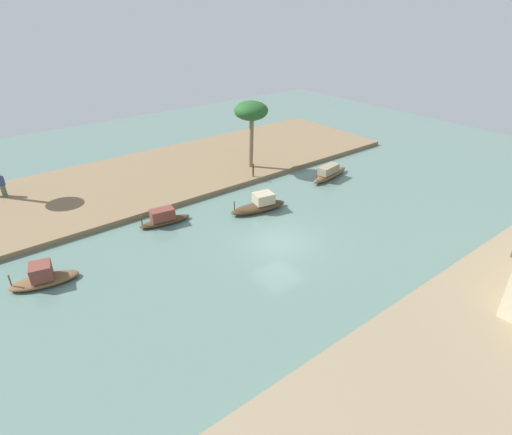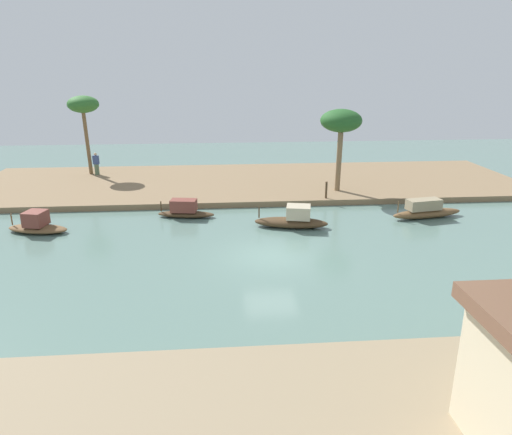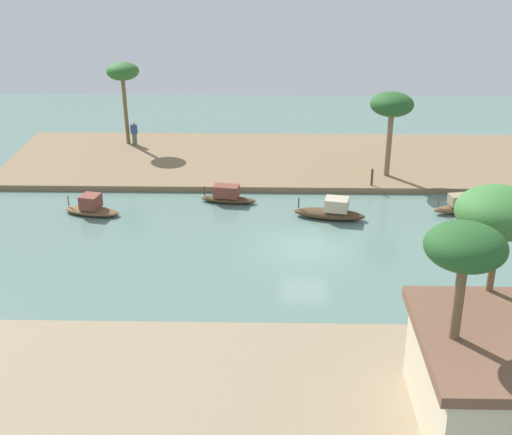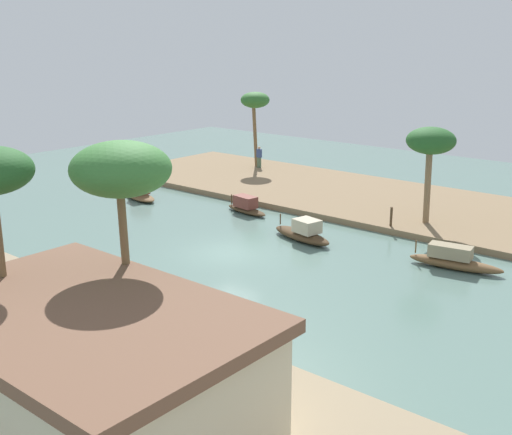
{
  "view_description": "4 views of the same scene",
  "coord_description": "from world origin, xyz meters",
  "px_view_note": "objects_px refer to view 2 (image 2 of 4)",
  "views": [
    {
      "loc": [
        13.91,
        15.59,
        12.84
      ],
      "look_at": [
        0.29,
        -1.84,
        0.99
      ],
      "focal_mm": 28.77,
      "sensor_mm": 36.0,
      "label": 1
    },
    {
      "loc": [
        2.38,
        20.26,
        8.58
      ],
      "look_at": [
        0.45,
        -3.0,
        0.93
      ],
      "focal_mm": 33.06,
      "sensor_mm": 36.0,
      "label": 2
    },
    {
      "loc": [
        1.8,
        33.05,
        15.97
      ],
      "look_at": [
        2.56,
        -2.59,
        0.6
      ],
      "focal_mm": 49.81,
      "sensor_mm": 36.0,
      "label": 3
    },
    {
      "loc": [
        -20.84,
        22.92,
        10.57
      ],
      "look_at": [
        1.59,
        -3.91,
        0.71
      ],
      "focal_mm": 45.3,
      "sensor_mm": 36.0,
      "label": 4
    }
  ],
  "objects_px": {
    "sampan_near_left_bank": "(293,220)",
    "person_on_near_bank": "(96,165)",
    "sampan_midstream": "(426,210)",
    "palm_tree_left_near": "(341,122)",
    "mooring_post": "(326,190)",
    "sampan_downstream_large": "(185,210)",
    "palm_tree_left_far": "(83,106)",
    "sampan_with_red_awning": "(37,225)"
  },
  "relations": [
    {
      "from": "sampan_with_red_awning",
      "to": "sampan_midstream",
      "type": "height_order",
      "value": "sampan_with_red_awning"
    },
    {
      "from": "sampan_near_left_bank",
      "to": "sampan_with_red_awning",
      "type": "bearing_deg",
      "value": 10.13
    },
    {
      "from": "sampan_near_left_bank",
      "to": "palm_tree_left_near",
      "type": "bearing_deg",
      "value": -111.43
    },
    {
      "from": "sampan_near_left_bank",
      "to": "mooring_post",
      "type": "xyz_separation_m",
      "value": [
        -2.83,
        -4.41,
        0.46
      ]
    },
    {
      "from": "sampan_downstream_large",
      "to": "palm_tree_left_near",
      "type": "relative_size",
      "value": 0.63
    },
    {
      "from": "sampan_midstream",
      "to": "palm_tree_left_far",
      "type": "xyz_separation_m",
      "value": [
        21.86,
        -11.57,
        5.1
      ]
    },
    {
      "from": "palm_tree_left_far",
      "to": "palm_tree_left_near",
      "type": "bearing_deg",
      "value": 160.35
    },
    {
      "from": "sampan_with_red_awning",
      "to": "mooring_post",
      "type": "bearing_deg",
      "value": -153.13
    },
    {
      "from": "sampan_near_left_bank",
      "to": "sampan_midstream",
      "type": "relative_size",
      "value": 0.94
    },
    {
      "from": "sampan_downstream_large",
      "to": "sampan_midstream",
      "type": "xyz_separation_m",
      "value": [
        -13.98,
        1.29,
        0.03
      ]
    },
    {
      "from": "sampan_downstream_large",
      "to": "sampan_midstream",
      "type": "height_order",
      "value": "sampan_midstream"
    },
    {
      "from": "palm_tree_left_near",
      "to": "palm_tree_left_far",
      "type": "distance_m",
      "value": 19.04
    },
    {
      "from": "sampan_near_left_bank",
      "to": "palm_tree_left_near",
      "type": "relative_size",
      "value": 0.77
    },
    {
      "from": "sampan_midstream",
      "to": "palm_tree_left_near",
      "type": "height_order",
      "value": "palm_tree_left_near"
    },
    {
      "from": "sampan_midstream",
      "to": "mooring_post",
      "type": "relative_size",
      "value": 4.14
    },
    {
      "from": "sampan_downstream_large",
      "to": "sampan_near_left_bank",
      "type": "height_order",
      "value": "sampan_near_left_bank"
    },
    {
      "from": "person_on_near_bank",
      "to": "palm_tree_left_near",
      "type": "bearing_deg",
      "value": 172.84
    },
    {
      "from": "palm_tree_left_near",
      "to": "person_on_near_bank",
      "type": "bearing_deg",
      "value": -19.81
    },
    {
      "from": "person_on_near_bank",
      "to": "sampan_with_red_awning",
      "type": "bearing_deg",
      "value": 101.04
    },
    {
      "from": "person_on_near_bank",
      "to": "sampan_midstream",
      "type": "bearing_deg",
      "value": 164.45
    },
    {
      "from": "sampan_with_red_awning",
      "to": "palm_tree_left_far",
      "type": "height_order",
      "value": "palm_tree_left_far"
    },
    {
      "from": "sampan_near_left_bank",
      "to": "sampan_midstream",
      "type": "xyz_separation_m",
      "value": [
        -7.97,
        -1.02,
        0.01
      ]
    },
    {
      "from": "sampan_near_left_bank",
      "to": "person_on_near_bank",
      "type": "height_order",
      "value": "person_on_near_bank"
    },
    {
      "from": "sampan_downstream_large",
      "to": "sampan_midstream",
      "type": "bearing_deg",
      "value": -176.63
    },
    {
      "from": "person_on_near_bank",
      "to": "palm_tree_left_far",
      "type": "bearing_deg",
      "value": -1.54
    },
    {
      "from": "sampan_midstream",
      "to": "sampan_near_left_bank",
      "type": "bearing_deg",
      "value": -2.3
    },
    {
      "from": "sampan_downstream_large",
      "to": "sampan_with_red_awning",
      "type": "xyz_separation_m",
      "value": [
        7.69,
        1.97,
        -0.02
      ]
    },
    {
      "from": "sampan_with_red_awning",
      "to": "sampan_near_left_bank",
      "type": "bearing_deg",
      "value": -168.37
    },
    {
      "from": "palm_tree_left_near",
      "to": "sampan_downstream_large",
      "type": "bearing_deg",
      "value": 21.16
    },
    {
      "from": "sampan_with_red_awning",
      "to": "person_on_near_bank",
      "type": "xyz_separation_m",
      "value": [
        -0.34,
        -12.11,
        0.76
      ]
    },
    {
      "from": "sampan_midstream",
      "to": "palm_tree_left_near",
      "type": "distance_m",
      "value": 7.91
    },
    {
      "from": "sampan_downstream_large",
      "to": "person_on_near_bank",
      "type": "xyz_separation_m",
      "value": [
        7.35,
        -10.15,
        0.73
      ]
    },
    {
      "from": "sampan_near_left_bank",
      "to": "palm_tree_left_near",
      "type": "height_order",
      "value": "palm_tree_left_near"
    },
    {
      "from": "palm_tree_left_near",
      "to": "mooring_post",
      "type": "bearing_deg",
      "value": 56.29
    },
    {
      "from": "sampan_near_left_bank",
      "to": "palm_tree_left_far",
      "type": "xyz_separation_m",
      "value": [
        13.9,
        -12.59,
        5.11
      ]
    },
    {
      "from": "person_on_near_bank",
      "to": "palm_tree_left_far",
      "type": "distance_m",
      "value": 4.43
    },
    {
      "from": "sampan_midstream",
      "to": "palm_tree_left_far",
      "type": "distance_m",
      "value": 25.26
    },
    {
      "from": "palm_tree_left_near",
      "to": "palm_tree_left_far",
      "type": "xyz_separation_m",
      "value": [
        17.92,
        -6.4,
        0.61
      ]
    },
    {
      "from": "person_on_near_bank",
      "to": "mooring_post",
      "type": "bearing_deg",
      "value": 166.21
    },
    {
      "from": "person_on_near_bank",
      "to": "mooring_post",
      "type": "distance_m",
      "value": 18.09
    },
    {
      "from": "sampan_with_red_awning",
      "to": "sampan_downstream_large",
      "type": "bearing_deg",
      "value": -152.59
    },
    {
      "from": "sampan_midstream",
      "to": "sampan_with_red_awning",
      "type": "bearing_deg",
      "value": -7.81
    }
  ]
}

